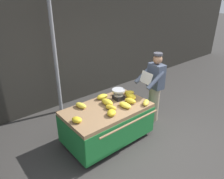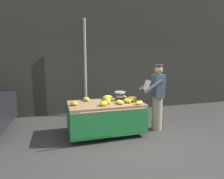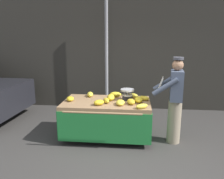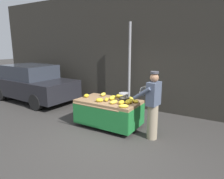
{
  "view_description": "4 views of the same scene",
  "coord_description": "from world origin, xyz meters",
  "px_view_note": "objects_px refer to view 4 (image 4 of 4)",
  "views": [
    {
      "loc": [
        -2.87,
        -2.14,
        2.96
      ],
      "look_at": [
        -0.34,
        0.92,
        1.11
      ],
      "focal_mm": 34.13,
      "sensor_mm": 36.0,
      "label": 1
    },
    {
      "loc": [
        -1.67,
        -3.47,
        1.81
      ],
      "look_at": [
        -0.4,
        0.74,
        1.12
      ],
      "focal_mm": 30.07,
      "sensor_mm": 36.0,
      "label": 2
    },
    {
      "loc": [
        0.01,
        -3.55,
        2.07
      ],
      "look_at": [
        -0.42,
        0.77,
        1.06
      ],
      "focal_mm": 35.79,
      "sensor_mm": 36.0,
      "label": 3
    },
    {
      "loc": [
        2.46,
        -3.91,
        2.34
      ],
      "look_at": [
        -0.38,
        0.77,
        1.13
      ],
      "focal_mm": 32.68,
      "sensor_mm": 36.0,
      "label": 4
    }
  ],
  "objects_px": {
    "street_pole": "(129,67)",
    "banana_cart": "(109,107)",
    "banana_bunch_8": "(131,99)",
    "parked_car": "(32,83)",
    "banana_bunch_0": "(123,106)",
    "banana_bunch_10": "(113,98)",
    "weighing_scale": "(124,97)",
    "banana_bunch_5": "(135,101)",
    "banana_bunch_6": "(107,99)",
    "banana_bunch_3": "(120,96)",
    "banana_bunch_9": "(114,102)",
    "vendor_person": "(153,105)",
    "banana_bunch_1": "(86,96)",
    "banana_bunch_4": "(103,94)",
    "banana_bunch_7": "(100,100)",
    "banana_bunch_2": "(129,102)",
    "banana_bunch_11": "(121,102)"
  },
  "relations": [
    {
      "from": "street_pole",
      "to": "banana_bunch_7",
      "type": "distance_m",
      "value": 2.13
    },
    {
      "from": "street_pole",
      "to": "vendor_person",
      "type": "bearing_deg",
      "value": -49.49
    },
    {
      "from": "weighing_scale",
      "to": "banana_bunch_6",
      "type": "xyz_separation_m",
      "value": [
        -0.41,
        -0.24,
        -0.07
      ]
    },
    {
      "from": "weighing_scale",
      "to": "banana_bunch_3",
      "type": "bearing_deg",
      "value": 138.3
    },
    {
      "from": "banana_cart",
      "to": "vendor_person",
      "type": "xyz_separation_m",
      "value": [
        1.35,
        -0.1,
        0.3
      ]
    },
    {
      "from": "weighing_scale",
      "to": "banana_bunch_10",
      "type": "xyz_separation_m",
      "value": [
        -0.34,
        -0.04,
        -0.06
      ]
    },
    {
      "from": "weighing_scale",
      "to": "banana_bunch_2",
      "type": "xyz_separation_m",
      "value": [
        0.23,
        -0.15,
        -0.06
      ]
    },
    {
      "from": "banana_bunch_0",
      "to": "banana_bunch_5",
      "type": "bearing_deg",
      "value": 83.43
    },
    {
      "from": "banana_bunch_6",
      "to": "banana_bunch_3",
      "type": "bearing_deg",
      "value": 72.67
    },
    {
      "from": "banana_bunch_10",
      "to": "banana_bunch_11",
      "type": "distance_m",
      "value": 0.49
    },
    {
      "from": "street_pole",
      "to": "banana_bunch_7",
      "type": "height_order",
      "value": "street_pole"
    },
    {
      "from": "street_pole",
      "to": "banana_bunch_10",
      "type": "height_order",
      "value": "street_pole"
    },
    {
      "from": "banana_bunch_0",
      "to": "banana_bunch_10",
      "type": "bearing_deg",
      "value": 140.86
    },
    {
      "from": "banana_bunch_5",
      "to": "banana_bunch_3",
      "type": "bearing_deg",
      "value": 160.59
    },
    {
      "from": "banana_bunch_9",
      "to": "banana_bunch_8",
      "type": "bearing_deg",
      "value": 64.06
    },
    {
      "from": "parked_car",
      "to": "weighing_scale",
      "type": "bearing_deg",
      "value": -7.17
    },
    {
      "from": "street_pole",
      "to": "banana_bunch_0",
      "type": "distance_m",
      "value": 2.44
    },
    {
      "from": "banana_cart",
      "to": "street_pole",
      "type": "bearing_deg",
      "value": 97.06
    },
    {
      "from": "banana_bunch_1",
      "to": "banana_bunch_10",
      "type": "height_order",
      "value": "banana_bunch_10"
    },
    {
      "from": "banana_bunch_4",
      "to": "banana_bunch_7",
      "type": "bearing_deg",
      "value": -64.56
    },
    {
      "from": "banana_bunch_1",
      "to": "banana_bunch_3",
      "type": "height_order",
      "value": "banana_bunch_3"
    },
    {
      "from": "banana_cart",
      "to": "banana_bunch_6",
      "type": "bearing_deg",
      "value": -87.02
    },
    {
      "from": "banana_bunch_6",
      "to": "banana_bunch_9",
      "type": "bearing_deg",
      "value": -19.75
    },
    {
      "from": "banana_bunch_5",
      "to": "banana_bunch_9",
      "type": "distance_m",
      "value": 0.6
    },
    {
      "from": "banana_bunch_4",
      "to": "banana_cart",
      "type": "bearing_deg",
      "value": -39.99
    },
    {
      "from": "banana_bunch_8",
      "to": "banana_bunch_1",
      "type": "bearing_deg",
      "value": -164.08
    },
    {
      "from": "parked_car",
      "to": "banana_bunch_5",
      "type": "bearing_deg",
      "value": -6.46
    },
    {
      "from": "banana_bunch_4",
      "to": "banana_bunch_6",
      "type": "height_order",
      "value": "banana_bunch_4"
    },
    {
      "from": "banana_bunch_1",
      "to": "banana_bunch_7",
      "type": "height_order",
      "value": "banana_bunch_7"
    },
    {
      "from": "banana_bunch_8",
      "to": "vendor_person",
      "type": "xyz_separation_m",
      "value": [
        0.8,
        -0.41,
        0.04
      ]
    },
    {
      "from": "vendor_person",
      "to": "banana_bunch_1",
      "type": "bearing_deg",
      "value": 178.92
    },
    {
      "from": "banana_bunch_6",
      "to": "banana_bunch_7",
      "type": "xyz_separation_m",
      "value": [
        -0.12,
        -0.17,
        0.0
      ]
    },
    {
      "from": "banana_cart",
      "to": "banana_bunch_5",
      "type": "height_order",
      "value": "banana_bunch_5"
    },
    {
      "from": "banana_bunch_1",
      "to": "banana_bunch_8",
      "type": "height_order",
      "value": "banana_bunch_8"
    },
    {
      "from": "banana_bunch_1",
      "to": "vendor_person",
      "type": "xyz_separation_m",
      "value": [
        2.1,
        -0.04,
        0.04
      ]
    },
    {
      "from": "banana_bunch_2",
      "to": "banana_bunch_8",
      "type": "relative_size",
      "value": 1.28
    },
    {
      "from": "banana_bunch_9",
      "to": "banana_bunch_6",
      "type": "bearing_deg",
      "value": 160.25
    },
    {
      "from": "banana_bunch_6",
      "to": "banana_bunch_10",
      "type": "xyz_separation_m",
      "value": [
        0.07,
        0.21,
        0.01
      ]
    },
    {
      "from": "street_pole",
      "to": "banana_bunch_2",
      "type": "xyz_separation_m",
      "value": [
        0.87,
        -1.74,
        -0.7
      ]
    },
    {
      "from": "banana_bunch_6",
      "to": "banana_bunch_10",
      "type": "distance_m",
      "value": 0.22
    },
    {
      "from": "banana_cart",
      "to": "banana_bunch_4",
      "type": "bearing_deg",
      "value": 140.01
    },
    {
      "from": "street_pole",
      "to": "banana_cart",
      "type": "relative_size",
      "value": 1.72
    },
    {
      "from": "banana_bunch_0",
      "to": "banana_bunch_8",
      "type": "xyz_separation_m",
      "value": [
        -0.15,
        0.73,
        0.01
      ]
    },
    {
      "from": "banana_cart",
      "to": "parked_car",
      "type": "xyz_separation_m",
      "value": [
        -4.25,
        0.72,
        0.17
      ]
    },
    {
      "from": "street_pole",
      "to": "banana_bunch_8",
      "type": "height_order",
      "value": "street_pole"
    },
    {
      "from": "banana_bunch_3",
      "to": "banana_bunch_0",
      "type": "bearing_deg",
      "value": -54.99
    },
    {
      "from": "banana_cart",
      "to": "banana_bunch_2",
      "type": "height_order",
      "value": "banana_bunch_2"
    },
    {
      "from": "banana_bunch_8",
      "to": "banana_bunch_7",
      "type": "bearing_deg",
      "value": -138.56
    },
    {
      "from": "banana_bunch_0",
      "to": "banana_bunch_4",
      "type": "bearing_deg",
      "value": 145.86
    },
    {
      "from": "weighing_scale",
      "to": "banana_bunch_7",
      "type": "relative_size",
      "value": 1.29
    }
  ]
}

